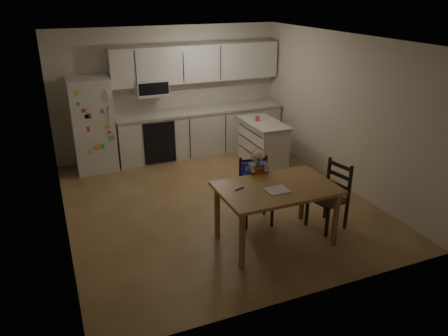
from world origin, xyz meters
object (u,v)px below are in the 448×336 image
chair_side (333,191)px  dining_table (276,194)px  refrigerator (92,125)px  kitchen_island (263,143)px  chair_booster (256,178)px  red_cup (257,119)px

chair_side → dining_table: bearing=-98.1°
refrigerator → kitchen_island: bearing=-18.4°
dining_table → chair_booster: chair_booster is taller
kitchen_island → chair_booster: chair_booster is taller
chair_booster → red_cup: bearing=73.6°
refrigerator → chair_side: size_ratio=1.79×
refrigerator → kitchen_island: size_ratio=1.50×
chair_booster → chair_side: 1.09m
kitchen_island → red_cup: (-0.09, 0.10, 0.46)m
kitchen_island → red_cup: size_ratio=12.12×
red_cup → chair_booster: (-1.03, -2.02, -0.22)m
refrigerator → kitchen_island: (2.97, -0.99, -0.43)m
kitchen_island → chair_booster: size_ratio=1.03×
refrigerator → chair_side: 4.45m
chair_booster → dining_table: bearing=-80.1°
red_cup → dining_table: red_cup is taller
kitchen_island → chair_side: size_ratio=1.20×
dining_table → chair_side: (0.94, 0.07, -0.16)m
chair_side → refrigerator: bearing=-153.5°
dining_table → chair_booster: (0.01, 0.62, -0.03)m
kitchen_island → dining_table: kitchen_island is taller
refrigerator → kitchen_island: refrigerator is taller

